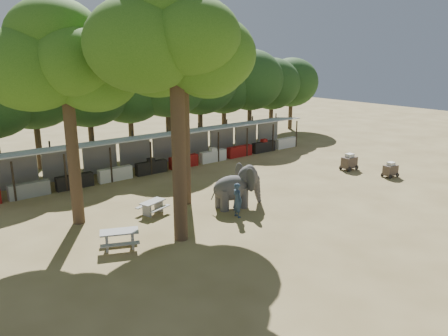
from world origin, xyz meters
TOP-DOWN VIEW (x-y plane):
  - ground at (0.00, 0.00)m, footprint 100.00×100.00m
  - vendor_stalls at (-0.00, 13.84)m, footprint 28.00×2.99m
  - yard_tree_left at (-9.13, 7.19)m, footprint 7.10×6.90m
  - yard_tree_center at (-6.13, 2.19)m, footprint 7.10×6.90m
  - yard_tree_back at (-3.13, 6.19)m, footprint 7.10×6.90m
  - backdrop_trees at (0.00, 19.00)m, footprint 46.46×5.95m
  - elephant at (-1.02, 3.76)m, footprint 3.17×2.35m
  - handler at (-2.08, 2.51)m, footprint 0.53×0.72m
  - picnic_table_near at (-8.70, 2.86)m, footprint 2.14×2.06m
  - picnic_table_far at (-5.37, 5.75)m, footprint 1.75×1.66m
  - cart_front at (11.28, 1.61)m, footprint 1.16×0.83m
  - cart_back at (10.63, 4.60)m, footprint 1.27×0.84m

SIDE VIEW (x-z plane):
  - ground at x=0.00m, z-range 0.00..0.00m
  - picnic_table_far at x=-5.37m, z-range 0.11..0.82m
  - cart_front at x=11.28m, z-range -0.01..1.06m
  - picnic_table_near at x=-8.70m, z-range 0.13..0.97m
  - cart_back at x=10.63m, z-range -0.01..1.22m
  - handler at x=-2.08m, z-range 0.00..1.88m
  - elephant at x=-1.02m, z-range 0.00..2.36m
  - vendor_stalls at x=0.00m, z-range -0.22..2.58m
  - backdrop_trees at x=0.00m, z-range 1.35..9.68m
  - yard_tree_left at x=-9.13m, z-range 2.69..13.71m
  - yard_tree_back at x=-3.13m, z-range 2.86..14.22m
  - yard_tree_center at x=-6.13m, z-range 3.19..15.23m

